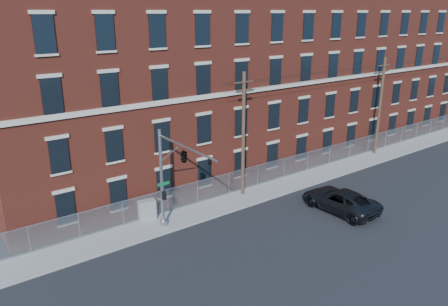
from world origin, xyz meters
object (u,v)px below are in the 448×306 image
at_px(traffic_signal_mast, 178,164).
at_px(pickup_truck, 340,200).
at_px(utility_pole_near, 243,133).
at_px(utility_cabinet, 147,210).

xyz_separation_m(traffic_signal_mast, pickup_truck, (12.09, -3.27, -4.54)).
bearing_deg(utility_pole_near, pickup_truck, -58.55).
height_order(utility_pole_near, utility_cabinet, utility_pole_near).
bearing_deg(utility_cabinet, traffic_signal_mast, -74.59).
xyz_separation_m(traffic_signal_mast, utility_pole_near, (8.00, 3.42, -0.05)).
relative_size(utility_pole_near, pickup_truck, 1.65).
distance_m(traffic_signal_mast, pickup_truck, 13.32).
xyz_separation_m(traffic_signal_mast, utility_cabinet, (-0.49, 3.82, -4.51)).
bearing_deg(utility_pole_near, utility_cabinet, 177.30).
xyz_separation_m(utility_pole_near, pickup_truck, (4.09, -6.68, -4.49)).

